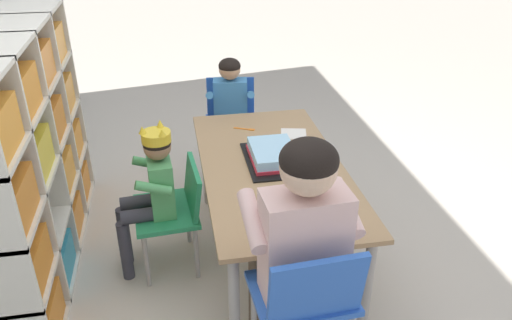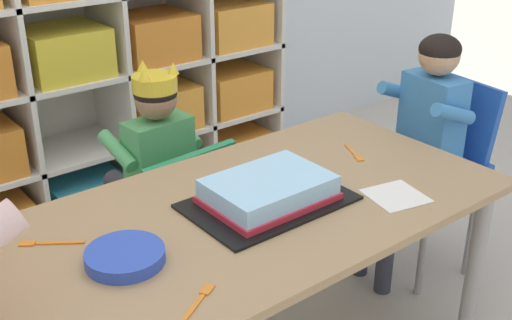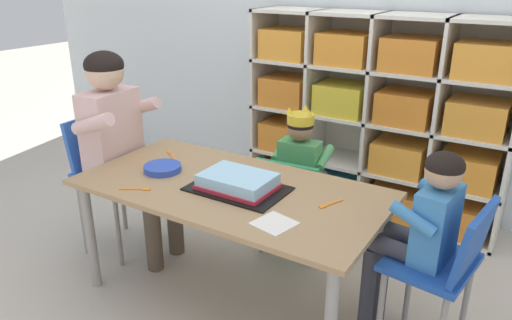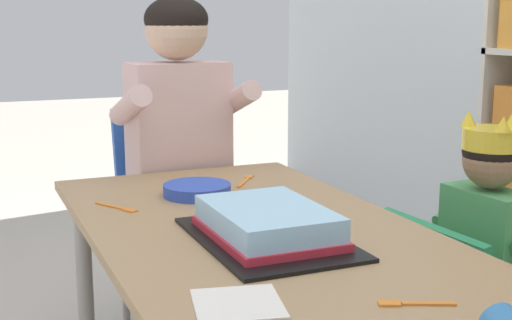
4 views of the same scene
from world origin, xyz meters
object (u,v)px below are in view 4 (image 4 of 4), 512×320
(fork_scattered_mid_table, at_px, (246,180))
(fork_beside_plate_stack, at_px, (411,304))
(child_with_crown, at_px, (499,240))
(adult_helper_seated, at_px, (186,133))
(classroom_chair_adult_side, at_px, (174,192))
(classroom_chair_blue, at_px, (463,308))
(paper_plate_stack, at_px, (197,190))
(activity_table, at_px, (263,261))
(fork_by_napkin, at_px, (118,208))
(birthday_cake_on_tray, at_px, (268,226))

(fork_scattered_mid_table, bearing_deg, fork_beside_plate_stack, 30.03)
(child_with_crown, bearing_deg, adult_helper_seated, 30.66)
(child_with_crown, bearing_deg, classroom_chair_adult_side, 27.32)
(classroom_chair_blue, bearing_deg, classroom_chair_adult_side, 22.12)
(adult_helper_seated, bearing_deg, child_with_crown, -58.61)
(paper_plate_stack, xyz_separation_m, fork_beside_plate_stack, (0.80, 0.09, -0.01))
(child_with_crown, bearing_deg, fork_beside_plate_stack, 121.81)
(activity_table, xyz_separation_m, paper_plate_stack, (-0.36, -0.03, 0.08))
(child_with_crown, bearing_deg, fork_scattered_mid_table, 35.84)
(classroom_chair_blue, bearing_deg, child_with_crown, -90.43)
(adult_helper_seated, height_order, fork_by_napkin, adult_helper_seated)
(child_with_crown, bearing_deg, classroom_chair_blue, 89.57)
(paper_plate_stack, bearing_deg, fork_by_napkin, -77.60)
(child_with_crown, xyz_separation_m, fork_scattered_mid_table, (-0.52, -0.44, 0.08))
(child_with_crown, xyz_separation_m, fork_by_napkin, (-0.37, -0.83, 0.08))
(classroom_chair_blue, bearing_deg, birthday_cake_on_tray, 84.25)
(adult_helper_seated, relative_size, birthday_cake_on_tray, 2.64)
(fork_by_napkin, xyz_separation_m, fork_beside_plate_stack, (0.76, 0.30, 0.00))
(adult_helper_seated, xyz_separation_m, birthday_cake_on_tray, (0.76, -0.07, -0.08))
(adult_helper_seated, distance_m, paper_plate_stack, 0.37)
(paper_plate_stack, distance_m, fork_by_napkin, 0.22)
(paper_plate_stack, bearing_deg, adult_helper_seated, 166.72)
(classroom_chair_adult_side, bearing_deg, adult_helper_seated, -90.00)
(adult_helper_seated, xyz_separation_m, fork_by_napkin, (0.39, -0.30, -0.10))
(activity_table, relative_size, fork_scattered_mid_table, 10.51)
(classroom_chair_blue, distance_m, child_with_crown, 0.18)
(adult_helper_seated, relative_size, fork_scattered_mid_table, 8.47)
(fork_scattered_mid_table, height_order, fork_beside_plate_stack, same)
(fork_by_napkin, bearing_deg, fork_beside_plate_stack, 171.25)
(paper_plate_stack, height_order, fork_beside_plate_stack, paper_plate_stack)
(paper_plate_stack, relative_size, fork_scattered_mid_table, 1.35)
(classroom_chair_blue, xyz_separation_m, birthday_cake_on_tray, (-0.01, -0.50, 0.26))
(classroom_chair_blue, height_order, paper_plate_stack, paper_plate_stack)
(fork_by_napkin, bearing_deg, classroom_chair_blue, -147.85)
(classroom_chair_blue, distance_m, birthday_cake_on_tray, 0.56)
(child_with_crown, bearing_deg, fork_by_napkin, 61.62)
(child_with_crown, bearing_deg, paper_plate_stack, 51.59)
(activity_table, height_order, fork_scattered_mid_table, fork_scattered_mid_table)
(activity_table, xyz_separation_m, child_with_crown, (0.06, 0.59, -0.01))
(adult_helper_seated, relative_size, fork_by_napkin, 8.75)
(fork_beside_plate_stack, bearing_deg, birthday_cake_on_tray, 124.75)
(classroom_chair_adult_side, height_order, adult_helper_seated, adult_helper_seated)
(child_with_crown, height_order, classroom_chair_adult_side, child_with_crown)
(classroom_chair_blue, distance_m, fork_beside_plate_stack, 0.62)
(classroom_chair_blue, distance_m, classroom_chair_adult_side, 1.00)
(classroom_chair_blue, relative_size, birthday_cake_on_tray, 1.37)
(fork_scattered_mid_table, relative_size, fork_beside_plate_stack, 1.08)
(activity_table, bearing_deg, classroom_chair_adult_side, 176.70)
(activity_table, xyz_separation_m, fork_beside_plate_stack, (0.44, 0.06, 0.06))
(classroom_chair_blue, bearing_deg, adult_helper_seated, 25.03)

